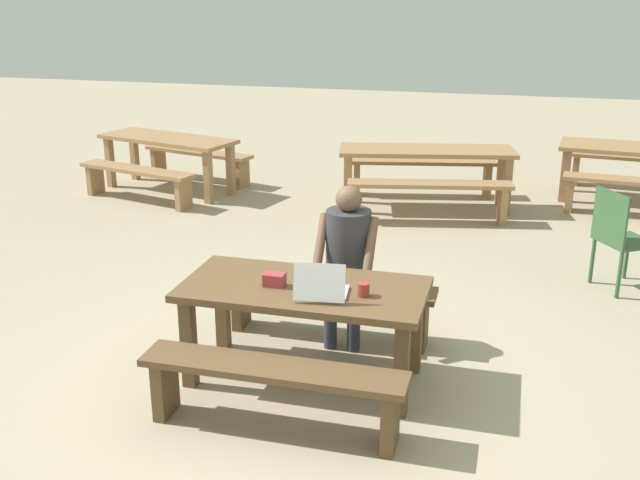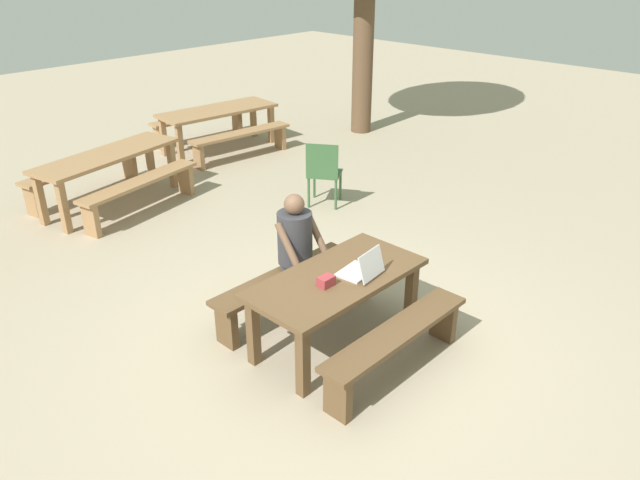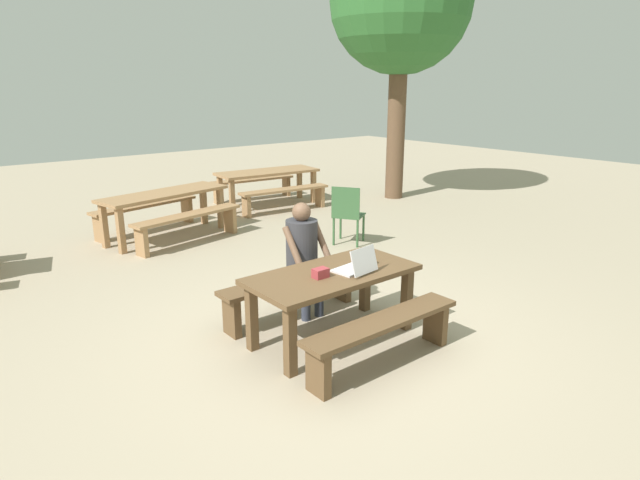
{
  "view_description": "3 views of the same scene",
  "coord_description": "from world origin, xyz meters",
  "views": [
    {
      "loc": [
        1.33,
        -4.54,
        2.64
      ],
      "look_at": [
        0.05,
        0.25,
        0.95
      ],
      "focal_mm": 42.29,
      "sensor_mm": 36.0,
      "label": 1
    },
    {
      "loc": [
        -3.51,
        -3.16,
        3.38
      ],
      "look_at": [
        0.05,
        0.25,
        0.95
      ],
      "focal_mm": 34.45,
      "sensor_mm": 36.0,
      "label": 2
    },
    {
      "loc": [
        -3.13,
        -3.67,
        2.44
      ],
      "look_at": [
        0.05,
        0.25,
        0.95
      ],
      "focal_mm": 30.09,
      "sensor_mm": 36.0,
      "label": 3
    }
  ],
  "objects": [
    {
      "name": "bench_distant_north",
      "position": [
        2.94,
        6.1,
        0.35
      ],
      "size": [
        1.87,
        0.48,
        0.46
      ],
      "rotation": [
        0.0,
        0.0,
        -0.1
      ],
      "color": "#9E754C",
      "rests_on": "ground"
    },
    {
      "name": "bench_far",
      "position": [
        0.0,
        0.68,
        0.33
      ],
      "size": [
        1.66,
        0.3,
        0.45
      ],
      "color": "brown",
      "rests_on": "ground"
    },
    {
      "name": "laptop",
      "position": [
        0.16,
        -0.15,
        0.76
      ],
      "size": [
        0.37,
        0.36,
        0.26
      ],
      "rotation": [
        0.0,
        0.0,
        3.26
      ],
      "color": "silver",
      "rests_on": "picnic_table_front"
    },
    {
      "name": "bench_rear_north",
      "position": [
        0.14,
        5.05,
        0.36
      ],
      "size": [
        1.92,
        0.68,
        0.48
      ],
      "rotation": [
        0.0,
        0.0,
        0.2
      ],
      "color": "#9E754C",
      "rests_on": "ground"
    },
    {
      "name": "picnic_table_distant",
      "position": [
        2.87,
        5.42,
        0.61
      ],
      "size": [
        2.12,
        0.97,
        0.72
      ],
      "rotation": [
        0.0,
        0.0,
        -0.1
      ],
      "color": "#9E754C",
      "rests_on": "ground"
    },
    {
      "name": "bench_rear_south",
      "position": [
        0.37,
        3.9,
        0.36
      ],
      "size": [
        1.92,
        0.68,
        0.48
      ],
      "rotation": [
        0.0,
        0.0,
        0.2
      ],
      "color": "#9E754C",
      "rests_on": "ground"
    },
    {
      "name": "coffee_mug",
      "position": [
        0.43,
        -0.07,
        0.75
      ],
      "size": [
        0.08,
        0.08,
        0.09
      ],
      "color": "#99332D",
      "rests_on": "picnic_table_front"
    },
    {
      "name": "small_pouch",
      "position": [
        -0.19,
        -0.05,
        0.74
      ],
      "size": [
        0.14,
        0.1,
        0.09
      ],
      "color": "#993338",
      "rests_on": "picnic_table_front"
    },
    {
      "name": "picnic_table_front",
      "position": [
        0.0,
        0.0,
        0.59
      ],
      "size": [
        1.66,
        0.81,
        0.7
      ],
      "color": "brown",
      "rests_on": "ground"
    },
    {
      "name": "bench_near",
      "position": [
        0.0,
        -0.68,
        0.33
      ],
      "size": [
        1.66,
        0.3,
        0.45
      ],
      "color": "brown",
      "rests_on": "ground"
    },
    {
      "name": "ground_plane",
      "position": [
        0.0,
        0.0,
        0.0
      ],
      "size": [
        30.0,
        30.0,
        0.0
      ],
      "primitive_type": "plane",
      "color": "tan"
    },
    {
      "name": "tree_left",
      "position": [
        5.46,
        4.34,
        3.97
      ],
      "size": [
        2.88,
        2.88,
        5.45
      ],
      "color": "brown",
      "rests_on": "ground"
    },
    {
      "name": "plastic_chair",
      "position": [
        2.26,
        2.3,
        0.5
      ],
      "size": [
        0.61,
        0.61,
        0.93
      ],
      "rotation": [
        0.0,
        0.0,
        2.14
      ],
      "color": "#335933",
      "rests_on": "ground"
    },
    {
      "name": "picnic_table_rear",
      "position": [
        0.26,
        4.47,
        0.63
      ],
      "size": [
        2.2,
        1.07,
        0.75
      ],
      "rotation": [
        0.0,
        0.0,
        0.2
      ],
      "color": "#9E754C",
      "rests_on": "ground"
    },
    {
      "name": "person_seated",
      "position": [
        0.15,
        0.65,
        0.73
      ],
      "size": [
        0.45,
        0.43,
        1.24
      ],
      "color": "#333847",
      "rests_on": "ground"
    },
    {
      "name": "bench_distant_south",
      "position": [
        2.8,
        4.73,
        0.35
      ],
      "size": [
        1.87,
        0.48,
        0.46
      ],
      "rotation": [
        0.0,
        0.0,
        -0.1
      ],
      "color": "#9E754C",
      "rests_on": "ground"
    }
  ]
}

